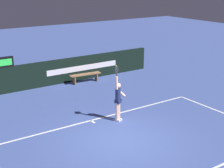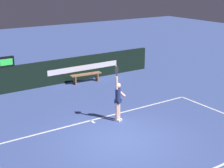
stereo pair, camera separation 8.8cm
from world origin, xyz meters
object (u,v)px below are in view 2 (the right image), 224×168
Objects in this scene: speed_display at (6,62)px; tennis_player at (118,98)px; tennis_ball at (116,66)px; courtside_bench_near at (86,76)px.

speed_display is 6.54m from tennis_player.
tennis_player is at bearing -12.62° from tennis_ball.
speed_display is at bearing 113.19° from tennis_ball.
tennis_player is at bearing -66.24° from speed_display.
tennis_ball is 0.04× the size of courtside_bench_near.
tennis_player reaches higher than tennis_ball.
speed_display is 0.34× the size of tennis_player.
courtside_bench_near is at bearing -8.94° from speed_display.
courtside_bench_near is (4.13, -0.65, -1.21)m from speed_display.
tennis_ball reaches higher than courtside_bench_near.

